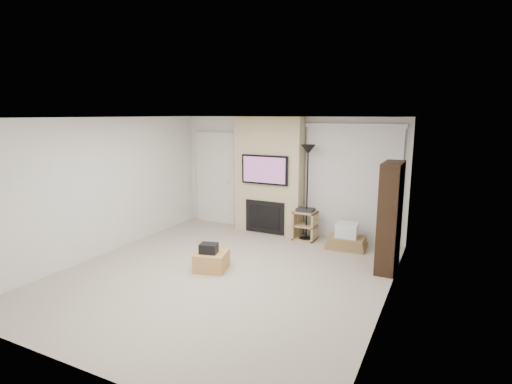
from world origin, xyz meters
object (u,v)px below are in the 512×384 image
at_px(av_stand, 305,223).
at_px(bookshelf, 390,217).
at_px(ottoman, 212,261).
at_px(box_stack, 347,239).
at_px(floor_lamp, 308,166).

distance_m(av_stand, bookshelf, 2.07).
height_order(ottoman, box_stack, box_stack).
bearing_deg(ottoman, floor_lamp, 68.47).
relative_size(floor_lamp, box_stack, 2.57).
bearing_deg(av_stand, bookshelf, -27.37).
relative_size(floor_lamp, av_stand, 2.96).
distance_m(av_stand, box_stack, 0.93).
relative_size(floor_lamp, bookshelf, 1.09).
height_order(av_stand, bookshelf, bookshelf).
xyz_separation_m(av_stand, bookshelf, (1.77, -0.92, 0.55)).
xyz_separation_m(floor_lamp, bookshelf, (1.74, -0.91, -0.64)).
xyz_separation_m(floor_lamp, box_stack, (0.88, -0.15, -1.35)).
height_order(ottoman, bookshelf, bookshelf).
bearing_deg(bookshelf, floor_lamp, 152.40).
bearing_deg(floor_lamp, av_stand, 169.26).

